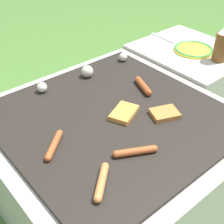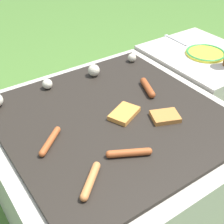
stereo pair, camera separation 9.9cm
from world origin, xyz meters
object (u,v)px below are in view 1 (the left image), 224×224
at_px(sausage_front_center, 135,151).
at_px(fork_utensil, 161,37).
at_px(condiment_bottle, 221,45).
at_px(plate_colorful, 194,49).

xyz_separation_m(sausage_front_center, fork_utensil, (0.83, 0.64, -0.01)).
bearing_deg(fork_utensil, condiment_bottle, -88.77).
relative_size(sausage_front_center, plate_colorful, 0.67).
bearing_deg(condiment_bottle, sausage_front_center, -164.34).
distance_m(plate_colorful, fork_utensil, 0.24).
bearing_deg(plate_colorful, condiment_bottle, -88.59).
relative_size(condiment_bottle, fork_utensil, 1.01).
bearing_deg(condiment_bottle, plate_colorful, 91.41).
bearing_deg(sausage_front_center, fork_utensil, 37.51).
height_order(plate_colorful, condiment_bottle, condiment_bottle).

